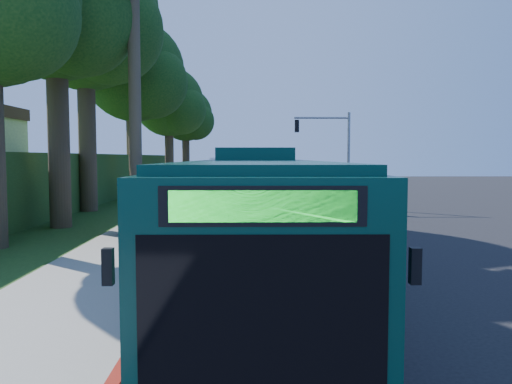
{
  "coord_description": "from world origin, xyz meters",
  "views": [
    {
      "loc": [
        -2.88,
        -26.32,
        3.75
      ],
      "look_at": [
        -2.19,
        1.0,
        1.83
      ],
      "focal_mm": 35.0,
      "sensor_mm": 36.0,
      "label": 1
    }
  ],
  "objects_px": {
    "white_bus": "(226,194)",
    "teal_bus": "(256,234)",
    "pickup": "(314,203)",
    "bus_shelter": "(151,199)"
  },
  "relations": [
    {
      "from": "teal_bus",
      "to": "pickup",
      "type": "height_order",
      "value": "teal_bus"
    },
    {
      "from": "bus_shelter",
      "to": "teal_bus",
      "type": "xyz_separation_m",
      "value": [
        4.66,
        -11.84,
        0.14
      ]
    },
    {
      "from": "bus_shelter",
      "to": "teal_bus",
      "type": "height_order",
      "value": "teal_bus"
    },
    {
      "from": "bus_shelter",
      "to": "white_bus",
      "type": "relative_size",
      "value": 0.25
    },
    {
      "from": "white_bus",
      "to": "teal_bus",
      "type": "bearing_deg",
      "value": -81.89
    },
    {
      "from": "teal_bus",
      "to": "white_bus",
      "type": "bearing_deg",
      "value": 95.58
    },
    {
      "from": "white_bus",
      "to": "teal_bus",
      "type": "distance_m",
      "value": 14.27
    },
    {
      "from": "white_bus",
      "to": "teal_bus",
      "type": "height_order",
      "value": "teal_bus"
    },
    {
      "from": "white_bus",
      "to": "teal_bus",
      "type": "xyz_separation_m",
      "value": [
        1.19,
        -14.21,
        0.13
      ]
    },
    {
      "from": "bus_shelter",
      "to": "pickup",
      "type": "height_order",
      "value": "bus_shelter"
    }
  ]
}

